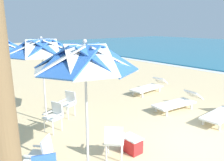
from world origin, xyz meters
name	(u,v)px	position (x,y,z in m)	size (l,w,h in m)	color
ground_plane	(205,147)	(0.00, 0.00, 0.00)	(80.00, 80.00, 0.00)	beige
beach_umbrella_0	(85,59)	(-0.98, -3.00, 2.45)	(2.00, 2.00, 2.83)	silver
plastic_chair_0	(114,140)	(-1.09, -2.19, 0.50)	(0.63, 0.63, 0.87)	white
plastic_chair_1	(41,154)	(-1.59, -3.74, 0.50)	(0.63, 0.63, 0.87)	white
beach_umbrella_1	(42,48)	(-4.18, -2.44, 2.40)	(2.36, 2.36, 2.75)	silver
plastic_chair_3	(68,102)	(-4.16, -1.63, 0.50)	(0.57, 0.59, 0.87)	white
plastic_chair_4	(54,115)	(-3.39, -2.54, 0.50)	(0.55, 0.57, 0.87)	white
sun_lounger_1	(224,112)	(-0.52, 2.09, 0.28)	(0.68, 2.16, 0.62)	white
sun_lounger_2	(178,102)	(-2.10, 1.82, 0.28)	(0.91, 2.21, 0.62)	white
sun_lounger_3	(150,87)	(-4.29, 2.74, 0.28)	(0.76, 2.18, 0.62)	white
cooler_box	(132,144)	(-1.06, -1.64, 0.20)	(0.50, 0.34, 0.40)	red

